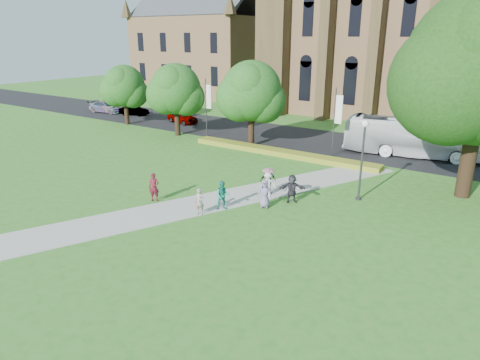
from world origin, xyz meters
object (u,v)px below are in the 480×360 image
Objects in this scene: tour_coach at (417,137)px; pedestrian_0 at (154,187)px; car_1 at (134,111)px; car_2 at (106,107)px; car_0 at (182,117)px; streetlamp at (363,151)px.

tour_coach is 6.72× the size of pedestrian_0.
tour_coach is 3.21× the size of car_1.
car_2 is 2.85× the size of pedestrian_0.
car_2 is (-13.69, -0.26, 0.00)m from car_0.
tour_coach is (0.53, 12.94, -1.56)m from streetlamp.
pedestrian_0 is (-11.33, -20.61, -0.78)m from tour_coach.
tour_coach is 40.74m from car_2.
car_1 is (-8.77, 0.30, -0.12)m from car_0.
tour_coach reaches higher than pedestrian_0.
streetlamp is 42.17m from car_2.
streetlamp reaches higher than car_1.
car_0 is 13.69m from car_2.
car_0 is at bearing -94.93° from car_2.
tour_coach reaches higher than car_1.
car_0 is (-26.50, 12.77, -2.52)m from streetlamp.
pedestrian_0 is at bearing 140.89° from tour_coach.
tour_coach reaches higher than car_0.
car_0 reaches higher than car_1.
streetlamp is at bearing -113.31° from car_2.
pedestrian_0 is at bearing -130.49° from car_2.
pedestrian_0 is (-10.79, -7.67, -2.34)m from streetlamp.
car_1 is 32.09m from pedestrian_0.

